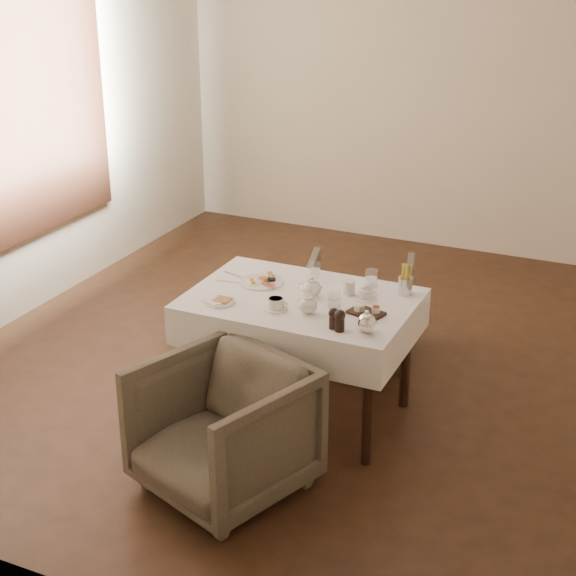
# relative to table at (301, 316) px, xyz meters

# --- Properties ---
(room) EXTENTS (5.00, 5.00, 5.00)m
(room) POSITION_rel_table_xyz_m (-2.43, 0.71, 0.96)
(room) COLOR black
(room) RESTS_ON ground
(table) EXTENTS (1.28, 0.88, 0.75)m
(table) POSITION_rel_table_xyz_m (0.00, 0.00, 0.00)
(table) COLOR black
(table) RESTS_ON ground
(armchair_near) EXTENTS (0.98, 0.99, 0.71)m
(armchair_near) POSITION_rel_table_xyz_m (-0.05, -0.86, -0.29)
(armchair_near) COLOR #473F34
(armchair_near) RESTS_ON ground
(armchair_far) EXTENTS (0.86, 0.87, 0.66)m
(armchair_far) POSITION_rel_table_xyz_m (0.04, 0.88, -0.31)
(armchair_far) COLOR #473F34
(armchair_far) RESTS_ON ground
(breakfast_plate) EXTENTS (0.26, 0.26, 0.03)m
(breakfast_plate) POSITION_rel_table_xyz_m (-0.30, 0.11, 0.13)
(breakfast_plate) COLOR white
(breakfast_plate) RESTS_ON table
(side_plate) EXTENTS (0.18, 0.17, 0.02)m
(side_plate) POSITION_rel_table_xyz_m (-0.39, -0.26, 0.12)
(side_plate) COLOR white
(side_plate) RESTS_ON table
(teapot_centre) EXTENTS (0.17, 0.14, 0.12)m
(teapot_centre) POSITION_rel_table_xyz_m (0.05, 0.04, 0.18)
(teapot_centre) COLOR white
(teapot_centre) RESTS_ON table
(teapot_front) EXTENTS (0.17, 0.16, 0.12)m
(teapot_front) POSITION_rel_table_xyz_m (0.12, -0.18, 0.17)
(teapot_front) COLOR white
(teapot_front) RESTS_ON table
(creamer) EXTENTS (0.07, 0.07, 0.08)m
(creamer) POSITION_rel_table_xyz_m (0.23, 0.16, 0.16)
(creamer) COLOR white
(creamer) RESTS_ON table
(teacup_near) EXTENTS (0.13, 0.13, 0.07)m
(teacup_near) POSITION_rel_table_xyz_m (-0.06, -0.21, 0.15)
(teacup_near) COLOR white
(teacup_near) RESTS_ON table
(teacup_far) EXTENTS (0.12, 0.12, 0.06)m
(teacup_far) POSITION_rel_table_xyz_m (0.35, 0.13, 0.14)
(teacup_far) COLOR white
(teacup_far) RESTS_ON table
(glass_left) EXTENTS (0.07, 0.07, 0.09)m
(glass_left) POSITION_rel_table_xyz_m (-0.05, 0.32, 0.16)
(glass_left) COLOR silver
(glass_left) RESTS_ON table
(glass_mid) EXTENTS (0.08, 0.08, 0.10)m
(glass_mid) POSITION_rel_table_xyz_m (0.22, -0.05, 0.17)
(glass_mid) COLOR silver
(glass_mid) RESTS_ON table
(glass_right) EXTENTS (0.09, 0.09, 0.10)m
(glass_right) POSITION_rel_table_xyz_m (0.31, 0.32, 0.17)
(glass_right) COLOR silver
(glass_right) RESTS_ON table
(condiment_board) EXTENTS (0.21, 0.17, 0.05)m
(condiment_board) POSITION_rel_table_xyz_m (0.42, -0.06, 0.13)
(condiment_board) COLOR black
(condiment_board) RESTS_ON table
(pepper_mill_left) EXTENTS (0.06, 0.06, 0.12)m
(pepper_mill_left) POSITION_rel_table_xyz_m (0.32, -0.30, 0.17)
(pepper_mill_left) COLOR black
(pepper_mill_left) RESTS_ON table
(pepper_mill_right) EXTENTS (0.07, 0.07, 0.12)m
(pepper_mill_right) POSITION_rel_table_xyz_m (0.36, -0.32, 0.18)
(pepper_mill_right) COLOR black
(pepper_mill_right) RESTS_ON table
(silver_pot) EXTENTS (0.12, 0.10, 0.13)m
(silver_pot) POSITION_rel_table_xyz_m (0.50, -0.28, 0.18)
(silver_pot) COLOR white
(silver_pot) RESTS_ON table
(fries_cup) EXTENTS (0.09, 0.09, 0.18)m
(fries_cup) POSITION_rel_table_xyz_m (0.52, 0.30, 0.20)
(fries_cup) COLOR silver
(fries_cup) RESTS_ON table
(cutlery_fork) EXTENTS (0.20, 0.08, 0.00)m
(cutlery_fork) POSITION_rel_table_xyz_m (-0.49, 0.14, 0.12)
(cutlery_fork) COLOR silver
(cutlery_fork) RESTS_ON table
(cutlery_knife) EXTENTS (0.19, 0.04, 0.00)m
(cutlery_knife) POSITION_rel_table_xyz_m (-0.47, 0.04, 0.12)
(cutlery_knife) COLOR silver
(cutlery_knife) RESTS_ON table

